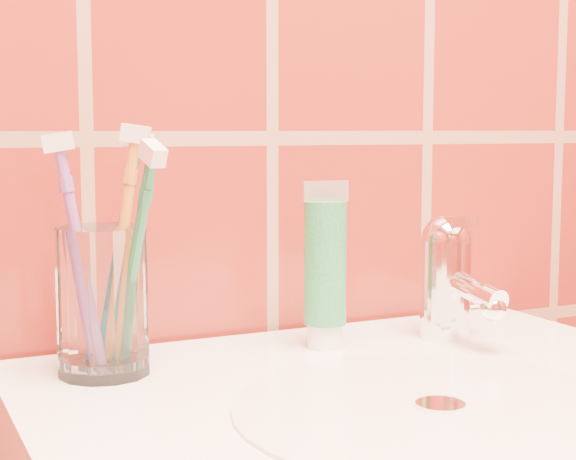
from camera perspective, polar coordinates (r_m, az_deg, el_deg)
glass_tumbler at (r=0.74m, az=-11.87°, el=-4.52°), size 0.09×0.09×0.12m
toothpaste_tube at (r=0.81m, az=2.42°, el=-2.62°), size 0.04×0.04×0.15m
faucet at (r=0.86m, az=10.33°, el=-2.76°), size 0.05×0.11×0.12m
toothbrush_0 at (r=0.72m, az=-13.23°, el=-1.79°), size 0.08×0.07×0.21m
toothbrush_1 at (r=0.75m, az=-10.91°, el=-1.39°), size 0.09×0.08×0.21m
toothbrush_2 at (r=0.74m, az=-10.73°, el=-1.32°), size 0.08×0.07×0.21m
toothbrush_3 at (r=0.70m, az=-9.96°, el=-2.25°), size 0.07×0.17×0.22m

